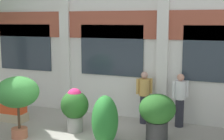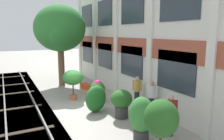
% 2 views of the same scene
% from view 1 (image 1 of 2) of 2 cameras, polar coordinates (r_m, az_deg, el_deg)
% --- Properties ---
extents(potted_plant_terracotta_small, '(1.18, 1.18, 1.74)m').
position_cam_1_polar(potted_plant_terracotta_small, '(8.93, -16.86, -4.19)').
color(potted_plant_terracotta_small, '#B76647').
rests_on(potted_plant_terracotta_small, ground).
extents(potted_plant_glazed_jar, '(0.99, 0.99, 1.30)m').
position_cam_1_polar(potted_plant_glazed_jar, '(8.55, 8.26, -7.83)').
color(potted_plant_glazed_jar, '#333333').
rests_on(potted_plant_glazed_jar, ground).
extents(potted_plant_square_trough, '(0.98, 0.53, 0.55)m').
position_cam_1_polar(potted_plant_square_trough, '(10.75, -17.75, -7.48)').
color(potted_plant_square_trough, tan).
rests_on(potted_plant_square_trough, ground).
extents(potted_plant_stone_basin, '(0.81, 0.81, 1.29)m').
position_cam_1_polar(potted_plant_stone_basin, '(9.24, -6.83, -6.61)').
color(potted_plant_stone_basin, gray).
rests_on(potted_plant_stone_basin, ground).
extents(resident_watching_tracks, '(0.46, 0.34, 1.65)m').
position_cam_1_polar(resident_watching_tracks, '(9.76, 12.32, -5.11)').
color(resident_watching_tracks, '#282833').
rests_on(resident_watching_tracks, ground).
extents(resident_near_plants, '(0.47, 0.34, 1.66)m').
position_cam_1_polar(resident_near_plants, '(9.90, 5.91, -4.71)').
color(resident_near_plants, '#282833').
rests_on(resident_near_plants, ground).
extents(topiary_hedge, '(1.04, 1.33, 1.32)m').
position_cam_1_polar(topiary_hedge, '(8.25, -1.30, -9.19)').
color(topiary_hedge, '#236B28').
rests_on(topiary_hedge, ground).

